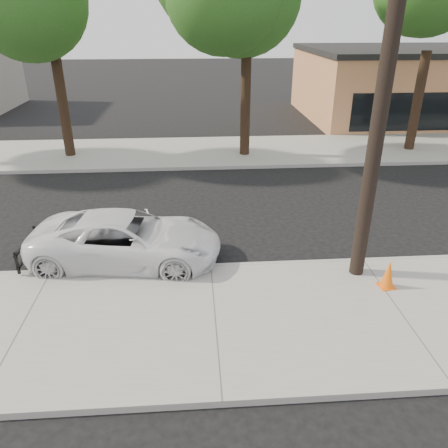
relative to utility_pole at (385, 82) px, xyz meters
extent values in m
plane|color=black|center=(-3.60, 2.70, -4.70)|extent=(120.00, 120.00, 0.00)
cube|color=gray|center=(-3.60, -1.60, -4.62)|extent=(90.00, 4.40, 0.15)
cube|color=gray|center=(-3.60, 11.20, -4.62)|extent=(90.00, 5.00, 0.15)
cube|color=#9E9B93|center=(-3.60, 0.60, -4.62)|extent=(90.00, 0.12, 0.16)
cylinder|color=black|center=(0.00, 0.00, -0.05)|extent=(0.34, 0.34, 9.00)
cylinder|color=black|center=(-9.60, 10.90, -2.42)|extent=(0.44, 0.44, 4.25)
sphere|color=#234A15|center=(-9.60, 10.90, 1.10)|extent=(4.20, 4.20, 4.20)
cylinder|color=black|center=(-1.60, 10.50, -2.17)|extent=(0.44, 0.44, 4.75)
sphere|color=#234A15|center=(-1.60, 10.50, 1.80)|extent=(4.80, 4.80, 4.80)
cylinder|color=black|center=(6.40, 10.80, -2.35)|extent=(0.44, 0.44, 4.40)
sphere|color=#234A15|center=(6.40, 10.80, 1.30)|extent=(4.35, 4.35, 4.35)
imported|color=white|center=(-5.75, 1.17, -4.02)|extent=(5.09, 2.75, 1.36)
cube|color=#FF660D|center=(0.49, -0.68, -4.54)|extent=(0.40, 0.40, 0.02)
cone|color=#FF660D|center=(0.49, -0.68, -4.20)|extent=(0.36, 0.36, 0.69)
camera|label=1|loc=(-3.95, -9.04, 1.22)|focal=35.00mm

